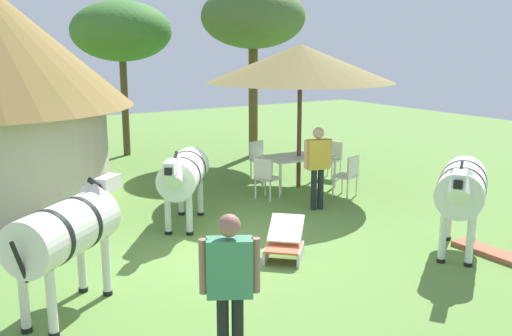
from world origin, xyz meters
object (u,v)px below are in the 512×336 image
at_px(zebra_by_umbrella, 67,231).
at_px(patio_chair_near_hut, 265,176).
at_px(patio_chair_east_end, 259,157).
at_px(zebra_nearest_camera, 462,188).
at_px(striped_lounge_chair, 284,243).
at_px(zebra_toward_hut, 184,174).
at_px(patio_chair_west_end, 349,173).
at_px(shade_umbrella, 300,63).
at_px(acacia_tree_right_background, 253,18).
at_px(patio_dining_table, 299,159).
at_px(patio_chair_near_lawn, 332,157).
at_px(guest_beside_umbrella, 318,161).
at_px(acacia_tree_far_lawn, 121,32).
at_px(standing_watcher, 230,279).

bearing_deg(zebra_by_umbrella, patio_chair_near_hut, 80.89).
bearing_deg(patio_chair_east_end, zebra_by_umbrella, 28.75).
distance_m(patio_chair_east_end, zebra_nearest_camera, 6.12).
bearing_deg(patio_chair_east_end, striped_lounge_chair, 50.73).
bearing_deg(zebra_toward_hut, patio_chair_near_hut, -126.53).
xyz_separation_m(patio_chair_west_end, striped_lounge_chair, (-3.27, -2.25, -0.27)).
relative_size(shade_umbrella, zebra_by_umbrella, 2.34).
relative_size(zebra_by_umbrella, acacia_tree_right_background, 0.37).
xyz_separation_m(patio_dining_table, patio_chair_near_lawn, (1.28, 0.35, -0.14)).
height_order(patio_chair_west_end, patio_chair_east_end, same).
bearing_deg(guest_beside_umbrella, zebra_nearest_camera, 109.83).
bearing_deg(patio_chair_near_lawn, guest_beside_umbrella, 119.27).
bearing_deg(striped_lounge_chair, acacia_tree_far_lawn, -51.32).
relative_size(striped_lounge_chair, acacia_tree_right_background, 0.20).
bearing_deg(acacia_tree_right_background, patio_chair_near_hut, -118.90).
relative_size(patio_chair_near_lawn, acacia_tree_right_background, 0.18).
bearing_deg(patio_chair_near_lawn, patio_chair_east_end, 42.77).
relative_size(patio_dining_table, zebra_nearest_camera, 0.88).
bearing_deg(zebra_nearest_camera, striped_lounge_chair, 27.48).
bearing_deg(striped_lounge_chair, standing_watcher, 89.11).
relative_size(patio_chair_near_lawn, standing_watcher, 0.54).
height_order(patio_chair_near_hut, zebra_nearest_camera, zebra_nearest_camera).
bearing_deg(guest_beside_umbrella, acacia_tree_right_background, -95.81).
bearing_deg(patio_chair_near_hut, patio_chair_east_end, 129.64).
bearing_deg(guest_beside_umbrella, acacia_tree_far_lawn, -67.30).
bearing_deg(standing_watcher, acacia_tree_far_lawn, 103.80).
bearing_deg(shade_umbrella, patio_chair_near_hut, -158.49).
bearing_deg(patio_chair_near_hut, acacia_tree_far_lawn, 165.45).
distance_m(striped_lounge_chair, acacia_tree_far_lawn, 10.00).
bearing_deg(patio_chair_near_lawn, acacia_tree_right_background, -12.66).
height_order(patio_dining_table, patio_chair_near_lawn, patio_chair_near_lawn).
xyz_separation_m(patio_dining_table, zebra_toward_hut, (-3.45, -1.17, 0.29)).
relative_size(patio_dining_table, patio_chair_near_lawn, 1.82).
xyz_separation_m(shade_umbrella, striped_lounge_chair, (-2.86, -3.51, -2.58)).
xyz_separation_m(guest_beside_umbrella, zebra_by_umbrella, (-5.35, -1.89, 0.04)).
height_order(zebra_by_umbrella, zebra_toward_hut, zebra_by_umbrella).
height_order(guest_beside_umbrella, zebra_by_umbrella, guest_beside_umbrella).
xyz_separation_m(patio_dining_table, acacia_tree_far_lawn, (-2.01, 5.88, 2.92)).
bearing_deg(zebra_toward_hut, acacia_tree_right_background, -96.49).
bearing_deg(patio_chair_near_hut, patio_chair_near_lawn, 86.87).
bearing_deg(zebra_nearest_camera, patio_chair_near_lawn, -53.12).
xyz_separation_m(shade_umbrella, acacia_tree_right_background, (1.12, 3.78, 1.13)).
distance_m(shade_umbrella, acacia_tree_right_background, 4.10).
distance_m(shade_umbrella, zebra_nearest_camera, 5.12).
xyz_separation_m(standing_watcher, striped_lounge_chair, (2.26, 2.28, -0.75)).
bearing_deg(acacia_tree_right_background, patio_chair_near_lawn, -87.41).
xyz_separation_m(patio_chair_near_hut, zebra_toward_hut, (-2.22, -0.69, 0.44)).
height_order(patio_chair_near_lawn, zebra_toward_hut, zebra_toward_hut).
height_order(patio_chair_near_hut, zebra_toward_hut, zebra_toward_hut).
bearing_deg(patio_chair_west_end, acacia_tree_far_lawn, 90.64).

